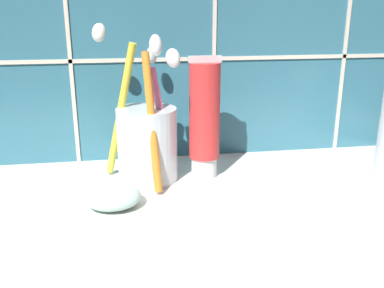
{
  "coord_description": "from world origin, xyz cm",
  "views": [
    {
      "loc": [
        -10.32,
        -39.65,
        22.66
      ],
      "look_at": [
        -3.36,
        4.1,
        8.32
      ],
      "focal_mm": 40.0,
      "sensor_mm": 36.0,
      "label": 1
    }
  ],
  "objects": [
    {
      "name": "sink_counter",
      "position": [
        0.0,
        0.0,
        1.0
      ],
      "size": [
        76.01,
        37.29,
        2.0
      ],
      "primitive_type": "cube",
      "color": "silver",
      "rests_on": "ground"
    },
    {
      "name": "toothpaste_tube",
      "position": [
        -0.83,
        10.24,
        9.51
      ],
      "size": [
        3.95,
        3.76,
        15.12
      ],
      "color": "white",
      "rests_on": "sink_counter"
    },
    {
      "name": "toothbrush_cup",
      "position": [
        -7.93,
        10.26,
        7.21
      ],
      "size": [
        10.69,
        12.41,
        18.97
      ],
      "color": "silver",
      "rests_on": "sink_counter"
    },
    {
      "name": "soap_bar",
      "position": [
        -12.14,
        3.05,
        3.12
      ],
      "size": [
        6.1,
        5.45,
        2.23
      ],
      "primitive_type": "ellipsoid",
      "color": "silver",
      "rests_on": "sink_counter"
    },
    {
      "name": "tile_wall_backsplash",
      "position": [
        0.01,
        18.89,
        20.84
      ],
      "size": [
        86.01,
        1.72,
        41.67
      ],
      "color": "#336B7F",
      "rests_on": "ground"
    }
  ]
}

